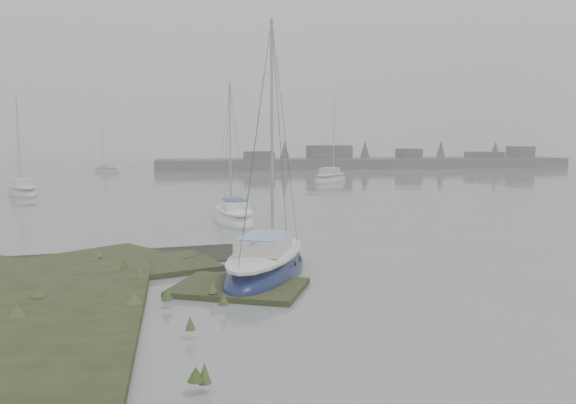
{
  "coord_description": "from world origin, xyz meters",
  "views": [
    {
      "loc": [
        -1.13,
        -15.7,
        4.19
      ],
      "look_at": [
        3.0,
        5.13,
        1.8
      ],
      "focal_mm": 35.0,
      "sensor_mm": 36.0,
      "label": 1
    }
  ],
  "objects": [
    {
      "name": "ground",
      "position": [
        0.0,
        30.0,
        0.0
      ],
      "size": [
        160.0,
        160.0,
        0.0
      ],
      "primitive_type": "plane",
      "color": "slate",
      "rests_on": "ground"
    },
    {
      "name": "far_shoreline",
      "position": [
        26.84,
        61.9,
        0.85
      ],
      "size": [
        60.0,
        8.0,
        4.15
      ],
      "color": "#4C4F51",
      "rests_on": "ground"
    },
    {
      "name": "sailboat_main",
      "position": [
        1.49,
        0.99,
        0.26
      ],
      "size": [
        4.23,
        6.29,
        8.48
      ],
      "rotation": [
        0.0,
        0.0,
        -0.42
      ],
      "color": "#0C173D",
      "rests_on": "ground"
    },
    {
      "name": "sailboat_white",
      "position": [
        1.64,
        12.46,
        0.24
      ],
      "size": [
        2.23,
        5.52,
        7.6
      ],
      "rotation": [
        0.0,
        0.0,
        0.09
      ],
      "color": "silver",
      "rests_on": "ground"
    },
    {
      "name": "sailboat_far_a",
      "position": [
        -12.49,
        29.13,
        0.25
      ],
      "size": [
        3.98,
        6.03,
        8.11
      ],
      "rotation": [
        0.0,
        0.0,
        0.4
      ],
      "color": "#B1B5BB",
      "rests_on": "ground"
    },
    {
      "name": "sailboat_far_b",
      "position": [
        13.67,
        37.39,
        0.28
      ],
      "size": [
        5.51,
        6.44,
        9.08
      ],
      "rotation": [
        0.0,
        0.0,
        -0.63
      ],
      "color": "#B4BABE",
      "rests_on": "ground"
    },
    {
      "name": "sailboat_far_c",
      "position": [
        -9.94,
        59.43,
        0.21
      ],
      "size": [
        4.5,
        4.47,
        6.74
      ],
      "rotation": [
        0.0,
        0.0,
        0.79
      ],
      "color": "#A4A9AD",
      "rests_on": "ground"
    }
  ]
}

